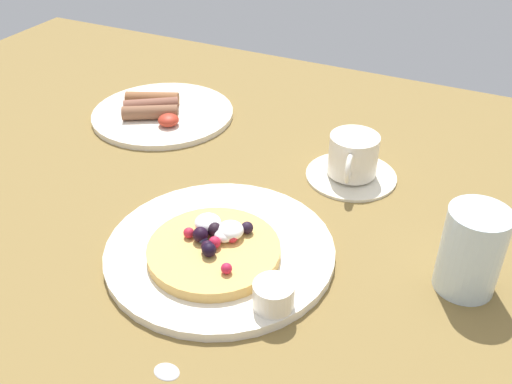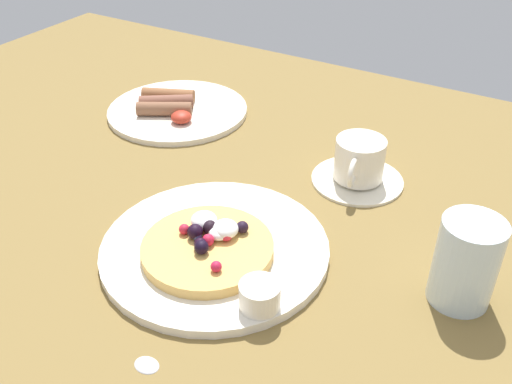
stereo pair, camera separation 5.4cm
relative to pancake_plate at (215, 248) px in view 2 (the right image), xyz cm
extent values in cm
cube|color=olive|center=(-3.54, 6.57, -2.13)|extent=(167.82, 120.87, 3.00)
cylinder|color=white|center=(0.00, 0.00, 0.00)|extent=(29.63, 29.63, 1.26)
cylinder|color=#E3B05A|center=(0.21, -1.89, 1.37)|extent=(16.78, 16.78, 1.49)
sphere|color=navy|center=(-1.42, -1.77, 2.76)|extent=(1.29, 1.29, 1.29)
sphere|color=black|center=(2.70, 2.46, 2.92)|extent=(1.61, 1.61, 1.61)
sphere|color=red|center=(1.82, 0.03, 2.91)|extent=(1.58, 1.58, 1.58)
sphere|color=#C01E3E|center=(3.96, -5.40, 2.79)|extent=(1.35, 1.35, 1.35)
sphere|color=red|center=(-3.92, -1.58, 2.82)|extent=(1.39, 1.39, 1.39)
sphere|color=red|center=(0.39, -1.90, 2.89)|extent=(1.54, 1.54, 1.54)
sphere|color=black|center=(-1.91, 1.23, 2.85)|extent=(1.47, 1.47, 1.47)
sphere|color=black|center=(-0.72, 0.12, 3.07)|extent=(1.91, 1.91, 1.91)
sphere|color=black|center=(0.02, -3.06, 2.92)|extent=(1.60, 1.60, 1.60)
sphere|color=black|center=(0.58, -3.59, 3.02)|extent=(1.80, 1.80, 1.80)
sphere|color=black|center=(-1.81, -1.57, 3.12)|extent=(1.99, 1.99, 1.99)
ellipsoid|color=white|center=(1.17, 0.79, 3.15)|extent=(3.44, 3.44, 2.06)
ellipsoid|color=white|center=(0.77, -0.03, 2.91)|extent=(2.64, 2.64, 1.58)
ellipsoid|color=white|center=(-2.16, 0.89, 3.16)|extent=(3.46, 3.46, 2.08)
cylinder|color=white|center=(10.50, -6.42, 2.21)|extent=(4.76, 4.76, 3.15)
cylinder|color=#522416|center=(10.50, -6.42, 2.84)|extent=(3.90, 3.90, 0.38)
cylinder|color=#EFE5CF|center=(-28.66, 29.97, -0.12)|extent=(26.01, 26.01, 1.02)
cylinder|color=brown|center=(-28.90, 26.45, 1.66)|extent=(9.83, 7.16, 2.53)
cylinder|color=brown|center=(-30.38, 28.96, 1.66)|extent=(9.57, 7.72, 2.53)
cylinder|color=brown|center=(-31.87, 31.46, 1.66)|extent=(10.09, 6.25, 2.53)
ellipsoid|color=white|center=(-33.86, 30.25, 0.69)|extent=(6.74, 5.73, 0.60)
sphere|color=yellow|center=(-33.86, 30.25, 1.19)|extent=(2.00, 2.00, 2.00)
ellipsoid|color=#AF311F|center=(-24.58, 25.79, 1.41)|extent=(3.70, 3.70, 2.03)
cylinder|color=#F2E9CF|center=(9.40, 25.25, -0.20)|extent=(14.10, 14.10, 0.86)
cylinder|color=white|center=(9.40, 25.25, 3.41)|extent=(7.55, 7.55, 6.36)
torus|color=white|center=(10.21, 20.54, 3.73)|extent=(1.52, 4.43, 4.36)
cylinder|color=#9B714F|center=(9.40, 25.25, 5.44)|extent=(6.42, 6.42, 0.51)
ellipsoid|color=silver|center=(4.07, -18.80, -0.33)|extent=(2.86, 2.20, 0.60)
cylinder|color=silver|center=(29.29, 7.78, 4.86)|extent=(7.25, 7.25, 10.99)
camera|label=1|loc=(29.39, -49.73, 48.36)|focal=40.64mm
camera|label=2|loc=(34.16, -47.16, 48.36)|focal=40.64mm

